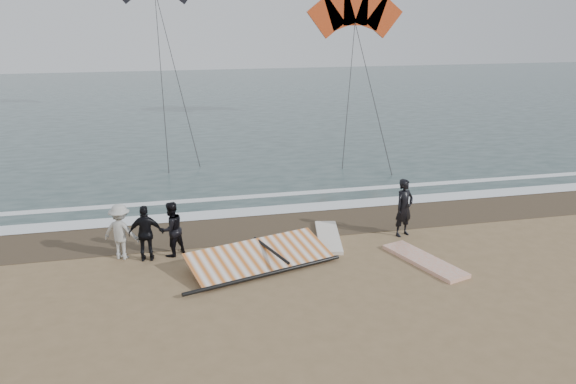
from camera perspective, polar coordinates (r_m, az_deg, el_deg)
name	(u,v)px	position (r m, az deg, el deg)	size (l,w,h in m)	color
ground	(367,280)	(15.07, 7.98, -8.82)	(120.00, 120.00, 0.00)	#8C704C
sea	(222,101)	(46.31, -6.75, 9.21)	(120.00, 54.00, 0.02)	#233838
wet_sand	(319,221)	(18.98, 3.19, -2.96)	(120.00, 2.80, 0.01)	#4C3D2B
foam_near	(308,207)	(20.24, 2.09, -1.55)	(120.00, 0.90, 0.01)	white
foam_far	(297,193)	(21.80, 0.93, -0.13)	(120.00, 0.45, 0.01)	white
man_main	(404,208)	(17.84, 11.71, -1.57)	(0.67, 0.44, 1.84)	black
board_white	(424,261)	(16.34, 13.67, -6.79)	(0.76, 2.73, 0.11)	silver
board_cream	(328,237)	(17.55, 4.12, -4.58)	(0.68, 2.54, 0.11)	white
trio_cluster	(144,231)	(16.41, -14.46, -3.88)	(2.50, 1.07, 1.63)	black
sail_rig	(257,258)	(15.74, -3.15, -6.68)	(4.45, 2.77, 0.51)	black
kite_red	(355,17)	(36.37, 6.85, 17.20)	(6.76, 6.45, 14.31)	#D04318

